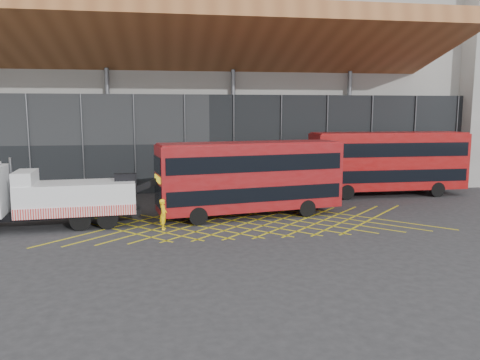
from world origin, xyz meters
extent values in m
plane|color=#27272A|center=(0.00, 0.00, 0.00)|extent=(120.00, 120.00, 0.00)
cube|color=gold|center=(-4.80, 0.00, 0.01)|extent=(7.16, 7.16, 0.01)
cube|color=gold|center=(-4.80, 0.00, 0.01)|extent=(7.16, 7.16, 0.01)
cube|color=gold|center=(-3.20, 0.00, 0.01)|extent=(7.16, 7.16, 0.01)
cube|color=gold|center=(-3.20, 0.00, 0.01)|extent=(7.16, 7.16, 0.01)
cube|color=gold|center=(-1.60, 0.00, 0.01)|extent=(7.16, 7.16, 0.01)
cube|color=gold|center=(-1.60, 0.00, 0.01)|extent=(7.16, 7.16, 0.01)
cube|color=gold|center=(0.00, 0.00, 0.01)|extent=(7.16, 7.16, 0.01)
cube|color=gold|center=(0.00, 0.00, 0.01)|extent=(7.16, 7.16, 0.01)
cube|color=gold|center=(1.60, 0.00, 0.01)|extent=(7.16, 7.16, 0.01)
cube|color=gold|center=(1.60, 0.00, 0.01)|extent=(7.16, 7.16, 0.01)
cube|color=gold|center=(3.20, 0.00, 0.01)|extent=(7.16, 7.16, 0.01)
cube|color=gold|center=(3.20, 0.00, 0.01)|extent=(7.16, 7.16, 0.01)
cube|color=gold|center=(4.80, 0.00, 0.01)|extent=(7.16, 7.16, 0.01)
cube|color=gold|center=(4.80, 0.00, 0.01)|extent=(7.16, 7.16, 0.01)
cube|color=gold|center=(6.40, 0.00, 0.01)|extent=(7.16, 7.16, 0.01)
cube|color=gold|center=(6.40, 0.00, 0.01)|extent=(7.16, 7.16, 0.01)
cube|color=gold|center=(8.00, 0.00, 0.01)|extent=(7.16, 7.16, 0.01)
cube|color=gold|center=(8.00, 0.00, 0.01)|extent=(7.16, 7.16, 0.01)
cube|color=gold|center=(9.60, 0.00, 0.01)|extent=(7.16, 7.16, 0.01)
cube|color=gold|center=(9.60, 0.00, 0.01)|extent=(7.16, 7.16, 0.01)
cube|color=gold|center=(11.20, 0.00, 0.01)|extent=(7.16, 7.16, 0.01)
cube|color=gold|center=(11.20, 0.00, 0.01)|extent=(7.16, 7.16, 0.01)
cube|color=gray|center=(2.00, 19.00, 9.00)|extent=(55.00, 14.00, 18.00)
cube|color=black|center=(2.00, 11.70, 4.00)|extent=(55.00, 0.80, 8.00)
cube|color=brown|center=(0.00, 8.00, 11.50)|extent=(40.00, 11.93, 4.07)
cylinder|color=#595B60|center=(-6.00, 11.50, 5.00)|extent=(0.36, 0.36, 10.00)
cylinder|color=#595B60|center=(4.00, 11.50, 5.00)|extent=(0.36, 0.36, 10.00)
cylinder|color=#595B60|center=(14.00, 11.50, 5.00)|extent=(0.36, 0.36, 10.00)
cube|color=black|center=(-8.13, 0.70, 0.74)|extent=(10.07, 1.90, 0.37)
cube|color=white|center=(-6.66, 0.82, 1.74)|extent=(6.74, 3.18, 1.69)
cube|color=red|center=(-6.54, -0.52, 1.11)|extent=(6.52, 0.61, 0.58)
cube|color=white|center=(-9.39, 0.59, 2.95)|extent=(1.26, 2.61, 0.74)
cube|color=black|center=(-3.92, 1.05, 2.74)|extent=(1.31, 0.63, 0.53)
cube|color=black|center=(-2.87, 1.14, 2.21)|extent=(2.33, 0.56, 1.14)
cylinder|color=black|center=(-4.88, -0.14, 0.58)|extent=(1.19, 0.47, 1.16)
cylinder|color=black|center=(-5.07, 2.07, 0.58)|extent=(1.19, 0.47, 1.16)
cylinder|color=#595B60|center=(-10.42, 1.56, 2.85)|extent=(0.15, 0.15, 2.32)
cube|color=maroon|center=(3.70, 1.70, 2.60)|extent=(11.90, 4.61, 4.10)
cube|color=black|center=(3.70, 1.70, 1.64)|extent=(11.46, 4.59, 0.90)
cube|color=black|center=(3.70, 1.70, 3.54)|extent=(11.46, 4.59, 1.00)
cube|color=black|center=(-2.05, 0.72, 1.69)|extent=(0.46, 2.35, 1.37)
cube|color=black|center=(-2.05, 0.72, 3.54)|extent=(0.46, 2.35, 1.00)
cube|color=yellow|center=(-2.06, 0.72, 2.69)|extent=(0.38, 1.87, 0.37)
cube|color=maroon|center=(3.70, 1.70, 4.68)|extent=(11.64, 4.36, 0.13)
cylinder|color=black|center=(0.26, -0.10, 0.55)|extent=(1.14, 0.50, 1.10)
cylinder|color=black|center=(-0.15, 2.25, 0.55)|extent=(1.14, 0.50, 1.10)
cylinder|color=black|center=(7.23, 1.09, 0.55)|extent=(1.14, 0.50, 1.10)
cylinder|color=black|center=(6.83, 3.44, 0.55)|extent=(1.14, 0.50, 1.10)
cube|color=maroon|center=(15.81, 7.54, 2.75)|extent=(12.32, 2.98, 4.34)
cube|color=black|center=(15.81, 7.54, 1.73)|extent=(11.83, 3.03, 0.95)
cube|color=black|center=(15.81, 7.54, 3.74)|extent=(11.83, 3.03, 1.06)
cube|color=black|center=(9.65, 7.48, 1.79)|extent=(0.09, 2.51, 1.45)
cube|color=black|center=(9.65, 7.48, 3.74)|extent=(0.09, 2.51, 1.06)
cube|color=yellow|center=(9.64, 7.47, 2.85)|extent=(0.08, 2.00, 0.39)
cube|color=maroon|center=(15.81, 7.54, 4.95)|extent=(12.08, 2.75, 0.13)
cylinder|color=black|center=(11.91, 6.22, 0.58)|extent=(1.17, 0.35, 1.16)
cylinder|color=black|center=(11.89, 8.77, 0.58)|extent=(1.17, 0.35, 1.16)
cylinder|color=black|center=(19.40, 6.30, 0.58)|extent=(1.17, 0.35, 1.16)
cylinder|color=black|center=(19.38, 8.85, 0.58)|extent=(1.17, 0.35, 1.16)
imported|color=yellow|center=(-1.75, -0.79, 0.88)|extent=(0.47, 0.67, 1.75)
camera|label=1|loc=(-1.46, -26.98, 6.64)|focal=35.00mm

